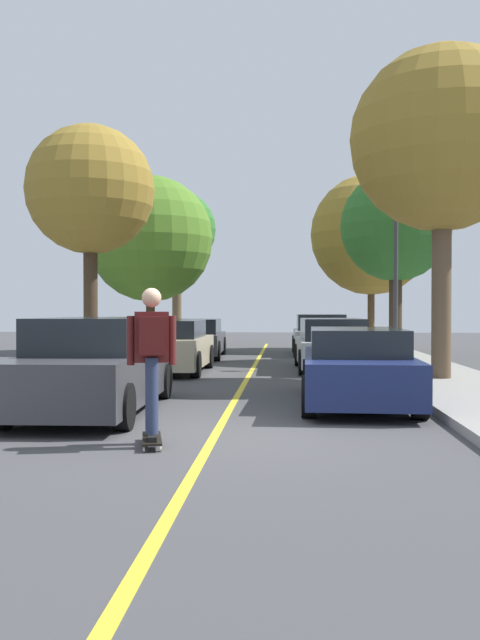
{
  "coord_description": "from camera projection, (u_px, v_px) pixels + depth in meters",
  "views": [
    {
      "loc": [
        0.92,
        -8.7,
        1.62
      ],
      "look_at": [
        -0.2,
        7.84,
        1.37
      ],
      "focal_mm": 38.58,
      "sensor_mm": 36.0,
      "label": 1
    }
  ],
  "objects": [
    {
      "name": "parked_car_right_nearest",
      "position": [
        356.0,
        366.0,
        11.8
      ],
      "size": [
        1.96,
        4.73,
        1.29
      ],
      "color": "navy",
      "rests_on": "ground"
    },
    {
      "name": "parked_car_right_near",
      "position": [
        332.0,
        345.0,
        18.21
      ],
      "size": [
        1.93,
        4.22,
        1.38
      ],
      "color": "#B7B7BC",
      "rests_on": "ground"
    },
    {
      "name": "center_line",
      "position": [
        237.0,
        396.0,
        12.75
      ],
      "size": [
        0.12,
        39.2,
        0.01
      ],
      "primitive_type": "cube",
      "color": "gold",
      "rests_on": "ground"
    },
    {
      "name": "street_tree_left_near",
      "position": [
        150.0,
        239.0,
        26.13
      ],
      "size": [
        4.78,
        4.78,
        6.56
      ],
      "color": "#3D2D1E",
      "rests_on": "sidewalk_left"
    },
    {
      "name": "skateboarder",
      "position": [
        152.0,
        352.0,
        8.08
      ],
      "size": [
        0.59,
        0.71,
        1.77
      ],
      "color": "black",
      "rests_on": "skateboard"
    },
    {
      "name": "street_tree_right_far",
      "position": [
        371.0,
        235.0,
        27.1
      ],
      "size": [
        4.78,
        4.78,
        6.84
      ],
      "color": "#4C3823",
      "rests_on": "sidewalk_right"
    },
    {
      "name": "skateboard",
      "position": [
        152.0,
        439.0,
        8.13
      ],
      "size": [
        0.39,
        0.87,
        0.1
      ],
      "color": "black",
      "rests_on": "ground"
    },
    {
      "name": "streetlamp",
      "position": [
        396.0,
        256.0,
        18.53
      ],
      "size": [
        0.36,
        0.24,
        5.05
      ],
      "color": "#38383D",
      "rests_on": "sidewalk_right"
    },
    {
      "name": "parked_car_left_far",
      "position": [
        196.0,
        339.0,
        23.12
      ],
      "size": [
        1.93,
        4.48,
        1.3
      ],
      "color": "#38383D",
      "rests_on": "ground"
    },
    {
      "name": "street_tree_left_nearest",
      "position": [
        90.0,
        191.0,
        18.13
      ],
      "size": [
        3.4,
        3.4,
        6.35
      ],
      "color": "#3D2D1E",
      "rests_on": "sidewalk_left"
    },
    {
      "name": "parked_car_right_far",
      "position": [
        320.0,
        335.0,
        24.43
      ],
      "size": [
        1.96,
        4.13,
        1.45
      ],
      "color": "#B7B7BC",
      "rests_on": "ground"
    },
    {
      "name": "parked_car_left_near",
      "position": [
        168.0,
        347.0,
        17.63
      ],
      "size": [
        2.0,
        4.13,
        1.34
      ],
      "color": "#BCAD89",
      "rests_on": "ground"
    },
    {
      "name": "street_tree_right_nearest",
      "position": [
        442.0,
        141.0,
        14.78
      ],
      "size": [
        3.96,
        3.96,
        7.13
      ],
      "color": "brown",
      "rests_on": "sidewalk_right"
    },
    {
      "name": "street_tree_right_near",
      "position": [
        396.0,
        227.0,
        21.04
      ],
      "size": [
        3.39,
        3.39,
        5.74
      ],
      "color": "#3D2D1E",
      "rests_on": "sidewalk_right"
    },
    {
      "name": "parked_car_left_nearest",
      "position": [
        95.0,
        366.0,
        10.87
      ],
      "size": [
        1.95,
        4.73,
        1.49
      ],
      "color": "#38383D",
      "rests_on": "ground"
    },
    {
      "name": "street_tree_left_far",
      "position": [
        177.0,
        231.0,
        32.42
      ],
      "size": [
        3.71,
        3.71,
        7.11
      ],
      "color": "brown",
      "rests_on": "sidewalk_left"
    },
    {
      "name": "ground",
      "position": [
        214.0,
        436.0,
        8.76
      ],
      "size": [
        80.0,
        80.0,
        0.0
      ],
      "primitive_type": "plane",
      "color": "#424244"
    }
  ]
}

